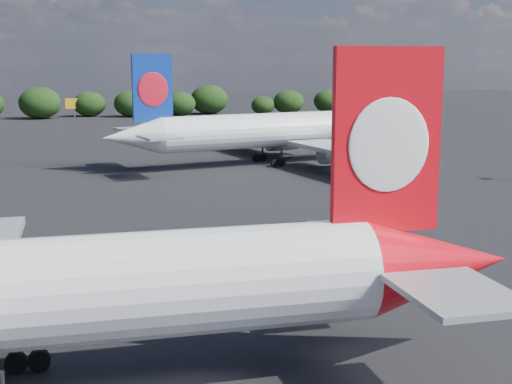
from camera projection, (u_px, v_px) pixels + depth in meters
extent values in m
plane|color=black|center=(23.00, 194.00, 89.14)|extent=(500.00, 500.00, 0.00)
cone|color=red|center=(437.00, 264.00, 39.60)|extent=(8.97, 5.87, 5.44)
cube|color=red|center=(387.00, 141.00, 37.55)|extent=(6.00, 0.85, 9.79)
ellipsoid|color=white|center=(389.00, 145.00, 37.28)|extent=(4.57, 0.45, 5.00)
ellipsoid|color=white|center=(384.00, 144.00, 37.90)|extent=(4.57, 0.45, 5.00)
cube|color=#A0A3A8|center=(456.00, 293.00, 33.30)|extent=(5.22, 6.77, 0.33)
cube|color=#A0A3A8|center=(360.00, 233.00, 44.72)|extent=(5.22, 6.77, 0.33)
cylinder|color=black|center=(15.00, 345.00, 38.03)|extent=(0.32, 0.32, 2.72)
cylinder|color=black|center=(16.00, 363.00, 38.22)|extent=(1.22, 0.55, 1.20)
cylinder|color=black|center=(39.00, 360.00, 38.50)|extent=(1.22, 0.55, 1.20)
cylinder|color=white|center=(284.00, 129.00, 114.96)|extent=(42.06, 12.34, 5.49)
sphere|color=white|center=(389.00, 124.00, 124.05)|extent=(6.33, 6.33, 5.49)
cone|color=white|center=(132.00, 137.00, 103.95)|extent=(9.58, 6.87, 5.49)
cube|color=navy|center=(152.00, 88.00, 104.10)|extent=(6.05, 1.54, 9.88)
ellipsoid|color=red|center=(153.00, 89.00, 103.84)|extent=(4.58, 0.98, 5.05)
ellipsoid|color=red|center=(152.00, 89.00, 104.42)|extent=(4.58, 0.98, 5.05)
cube|color=#A0A3A8|center=(160.00, 137.00, 99.51)|extent=(5.97, 7.32, 0.33)
cube|color=#A0A3A8|center=(134.00, 130.00, 110.15)|extent=(5.97, 7.32, 0.33)
cube|color=#A0A3A8|center=(344.00, 149.00, 103.66)|extent=(10.68, 22.84, 0.60)
cube|color=#A0A3A8|center=(257.00, 132.00, 128.82)|extent=(10.68, 22.84, 0.60)
cylinder|color=#A0A3A8|center=(336.00, 154.00, 109.72)|extent=(5.91, 3.84, 2.97)
cube|color=#A0A3A8|center=(336.00, 149.00, 109.58)|extent=(2.44, 0.73, 1.32)
cylinder|color=#A0A3A8|center=(282.00, 142.00, 125.20)|extent=(5.91, 3.84, 2.97)
cube|color=#A0A3A8|center=(282.00, 138.00, 125.06)|extent=(2.44, 0.73, 1.32)
cylinder|color=black|center=(282.00, 156.00, 111.80)|extent=(0.35, 0.35, 2.75)
cylinder|color=black|center=(281.00, 163.00, 112.00)|extent=(1.27, 0.69, 1.21)
cylinder|color=black|center=(275.00, 163.00, 111.47)|extent=(1.27, 0.69, 1.21)
cylinder|color=black|center=(263.00, 151.00, 117.61)|extent=(0.35, 0.35, 2.75)
cylinder|color=black|center=(263.00, 158.00, 117.80)|extent=(1.27, 0.69, 1.21)
cylinder|color=black|center=(256.00, 158.00, 117.27)|extent=(1.27, 0.69, 1.21)
cylinder|color=black|center=(368.00, 148.00, 122.85)|extent=(0.30, 0.30, 2.75)
cylinder|color=black|center=(367.00, 154.00, 123.06)|extent=(1.04, 0.54, 0.99)
cube|color=gold|center=(74.00, 104.00, 206.65)|extent=(5.00, 0.30, 3.00)
cylinder|color=#94979C|center=(75.00, 113.00, 207.15)|extent=(0.30, 0.30, 2.50)
ellipsoid|color=black|center=(40.00, 103.00, 201.47)|extent=(11.72, 9.92, 9.02)
ellipsoid|color=black|center=(89.00, 104.00, 209.81)|extent=(9.62, 8.14, 7.40)
ellipsoid|color=black|center=(131.00, 103.00, 208.66)|extent=(10.14, 8.58, 7.80)
ellipsoid|color=black|center=(180.00, 104.00, 213.09)|extent=(9.20, 7.79, 7.08)
ellipsoid|color=black|center=(209.00, 99.00, 219.12)|extent=(11.67, 9.88, 8.98)
ellipsoid|color=black|center=(263.00, 105.00, 217.63)|extent=(7.27, 6.15, 5.59)
ellipsoid|color=black|center=(289.00, 102.00, 219.75)|extent=(9.66, 8.18, 7.43)
ellipsoid|color=black|center=(328.00, 101.00, 226.42)|extent=(9.32, 7.88, 7.17)
ellipsoid|color=black|center=(363.00, 101.00, 233.77)|extent=(8.13, 6.88, 6.25)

